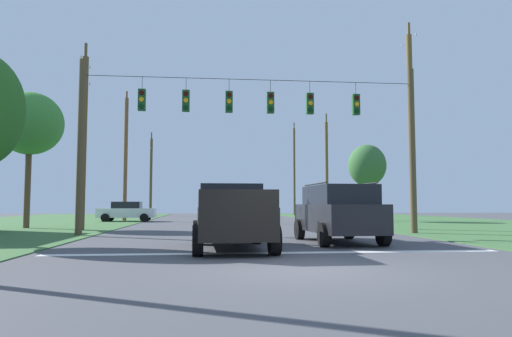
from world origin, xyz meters
The scene contains 19 objects.
ground_plane centered at (0.00, 0.00, 0.00)m, with size 120.00×120.00×0.00m, color #47474C.
shoulder_grass_right centered at (14.65, 15.00, 0.01)m, with size 16.00×80.00×0.03m, color #3B6635.
stop_bar_stripe centered at (0.00, 3.41, 0.00)m, with size 12.64×0.45×0.01m, color white.
lane_dash_0 centered at (0.00, 9.41, 0.00)m, with size 0.15×2.50×0.01m, color white.
lane_dash_1 centered at (0.00, 15.82, 0.00)m, with size 0.15×2.50×0.01m, color white.
lane_dash_2 centered at (0.00, 21.89, 0.00)m, with size 0.15×2.50×0.01m, color white.
lane_dash_3 centered at (0.00, 28.72, 0.00)m, with size 0.15×2.50×0.01m, color white.
overhead_signal_span centered at (0.02, 11.19, 4.34)m, with size 15.08×0.31×7.61m.
pickup_truck centered at (-1.21, 4.71, 0.97)m, with size 2.39×5.45×1.95m.
suv_black centered at (2.62, 6.64, 1.06)m, with size 2.39×4.88×2.05m.
distant_car_crossing_white centered at (-8.05, 27.62, 0.79)m, with size 4.31×2.03×1.52m.
utility_pole_mid_right centered at (8.76, 14.17, 5.37)m, with size 0.29×1.79×11.05m.
utility_pole_far_right centered at (8.42, 30.66, 4.58)m, with size 0.27×1.95×9.28m.
utility_pole_near_left centered at (8.44, 46.22, 5.44)m, with size 0.27×1.77×11.14m.
utility_pole_far_left centered at (-8.22, 15.08, 4.71)m, with size 0.32×1.94×9.64m.
utility_pole_distant_right centered at (-8.48, 29.10, 5.09)m, with size 0.31×1.65×10.48m.
utility_pole_distant_left centered at (-8.43, 45.98, 4.72)m, with size 0.32×1.90×9.68m.
tree_roadside_far_right centered at (-11.81, 17.68, 5.80)m, with size 3.62×3.62×7.59m.
tree_roadside_left centered at (10.35, 25.78, 4.29)m, with size 2.91×2.91×5.93m.
Camera 1 is at (-1.93, -9.59, 1.34)m, focal length 33.23 mm.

